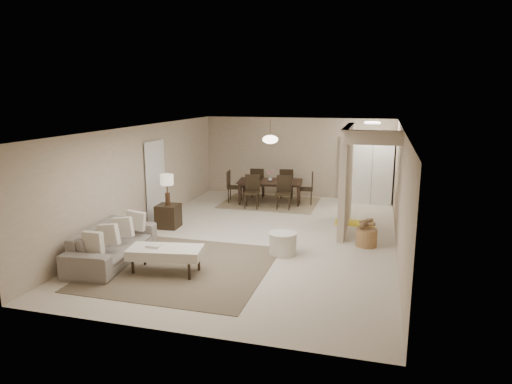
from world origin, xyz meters
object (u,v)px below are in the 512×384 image
(sofa, at_px, (113,244))
(dining_table, at_px, (270,192))
(ottoman_bench, at_px, (166,253))
(round_pouf, at_px, (283,244))
(pantry_cabinet, at_px, (372,168))
(wicker_basket, at_px, (366,238))
(side_table, at_px, (168,216))

(sofa, relative_size, dining_table, 1.22)
(sofa, distance_m, ottoman_bench, 1.33)
(round_pouf, bearing_deg, pantry_cabinet, 72.52)
(pantry_cabinet, height_order, round_pouf, pantry_cabinet)
(pantry_cabinet, distance_m, sofa, 8.03)
(sofa, distance_m, round_pouf, 3.41)
(sofa, bearing_deg, ottoman_bench, -108.73)
(pantry_cabinet, height_order, wicker_basket, pantry_cabinet)
(ottoman_bench, relative_size, wicker_basket, 3.15)
(ottoman_bench, xyz_separation_m, round_pouf, (1.88, 1.54, -0.16))
(pantry_cabinet, relative_size, round_pouf, 3.61)
(round_pouf, height_order, dining_table, dining_table)
(ottoman_bench, bearing_deg, sofa, 157.45)
(pantry_cabinet, bearing_deg, sofa, -126.87)
(side_table, distance_m, dining_table, 3.64)
(wicker_basket, bearing_deg, dining_table, 131.81)
(round_pouf, bearing_deg, wicker_basket, 30.62)
(ottoman_bench, height_order, wicker_basket, ottoman_bench)
(pantry_cabinet, distance_m, dining_table, 3.15)
(dining_table, bearing_deg, side_table, -127.90)
(wicker_basket, height_order, dining_table, dining_table)
(ottoman_bench, height_order, round_pouf, ottoman_bench)
(sofa, height_order, side_table, sofa)
(side_table, bearing_deg, sofa, -91.21)
(side_table, height_order, round_pouf, side_table)
(sofa, xyz_separation_m, side_table, (0.05, 2.37, -0.06))
(side_table, distance_m, wicker_basket, 4.77)
(pantry_cabinet, distance_m, round_pouf, 5.47)
(sofa, distance_m, wicker_basket, 5.31)
(side_table, height_order, dining_table, dining_table)
(ottoman_bench, relative_size, round_pouf, 2.45)
(side_table, distance_m, round_pouf, 3.32)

